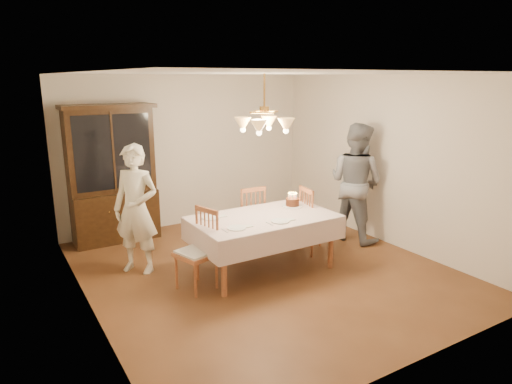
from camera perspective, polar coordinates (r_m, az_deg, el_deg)
ground at (r=6.33m, az=0.95°, el=-9.65°), size 5.00×5.00×0.00m
room_shell at (r=5.87m, az=1.01°, el=4.63°), size 5.00×5.00×5.00m
dining_table at (r=6.08m, az=0.98°, el=-3.75°), size 1.90×1.10×0.76m
china_hutch at (r=7.50m, az=-17.52°, el=1.86°), size 1.38×0.54×2.16m
chair_far_side at (r=6.90m, az=-1.02°, el=-3.66°), size 0.46×0.44×1.00m
chair_left_end at (r=5.68m, az=-7.45°, el=-7.66°), size 0.53×0.54×1.00m
chair_right_end at (r=6.85m, az=7.51°, el=-3.92°), size 0.49×0.50×1.00m
elderly_woman at (r=6.21m, az=-14.76°, el=-2.12°), size 0.73×0.74×1.73m
adult_in_grey at (r=7.38m, az=12.33°, el=1.18°), size 0.91×1.06×1.88m
birthday_cake at (r=6.53m, az=4.58°, el=-1.35°), size 0.30×0.30×0.20m
place_setting_near_left at (r=5.59m, az=-2.33°, el=-4.50°), size 0.38×0.23×0.02m
place_setting_near_right at (r=5.85m, az=3.14°, el=-3.65°), size 0.38×0.23×0.02m
place_setting_far_left at (r=6.01m, az=-5.52°, el=-3.20°), size 0.39×0.24×0.02m
chandelier at (r=5.82m, az=1.03°, el=8.47°), size 0.62×0.62×0.73m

